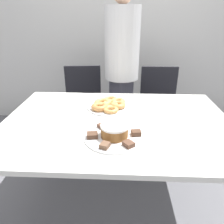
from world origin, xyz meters
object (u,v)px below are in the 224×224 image
object	(u,v)px
office_chair_right	(158,112)
frosted_cake	(114,131)
office_chair_left	(84,110)
napkin	(175,123)
person_standing	(122,73)
plate_cake	(114,137)
plate_donuts	(110,107)

from	to	relation	value
office_chair_right	frosted_cake	xyz separation A→B (m)	(-0.44, -1.15, 0.40)
office_chair_left	napkin	distance (m)	1.28
person_standing	frosted_cake	size ratio (longest dim) A/B	10.60
person_standing	napkin	size ratio (longest dim) A/B	12.31
person_standing	plate_cake	distance (m)	1.04
person_standing	plate_donuts	xyz separation A→B (m)	(-0.08, -0.60, -0.10)
person_standing	office_chair_right	bearing A→B (deg)	16.39
office_chair_left	office_chair_right	world-z (taller)	same
frosted_cake	office_chair_left	bearing A→B (deg)	108.55
frosted_cake	napkin	bearing A→B (deg)	26.44
office_chair_left	napkin	xyz separation A→B (m)	(0.76, -0.97, 0.35)
plate_cake	napkin	size ratio (longest dim) A/B	2.56
person_standing	office_chair_left	world-z (taller)	person_standing
plate_donuts	plate_cake	bearing A→B (deg)	-83.70
plate_cake	plate_donuts	world-z (taller)	same
napkin	frosted_cake	bearing A→B (deg)	-153.56
person_standing	frosted_cake	bearing A→B (deg)	-91.70
person_standing	office_chair_left	bearing A→B (deg)	163.87
office_chair_left	frosted_cake	distance (m)	1.28
office_chair_right	office_chair_left	bearing A→B (deg)	-179.58
napkin	office_chair_right	bearing A→B (deg)	85.99
plate_donuts	frosted_cake	size ratio (longest dim) A/B	2.19
plate_cake	frosted_cake	world-z (taller)	frosted_cake
person_standing	napkin	bearing A→B (deg)	-67.86
person_standing	plate_donuts	bearing A→B (deg)	-97.43
office_chair_left	frosted_cake	xyz separation A→B (m)	(0.39, -1.15, 0.40)
plate_cake	napkin	distance (m)	0.42
office_chair_right	plate_cake	world-z (taller)	office_chair_right
plate_cake	frosted_cake	bearing A→B (deg)	74.29
office_chair_left	frosted_cake	size ratio (longest dim) A/B	5.67
office_chair_left	plate_donuts	world-z (taller)	office_chair_left
person_standing	napkin	distance (m)	0.92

